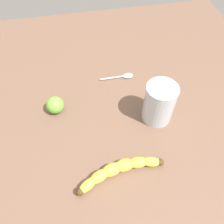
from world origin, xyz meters
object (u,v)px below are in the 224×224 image
at_px(smoothie_glass, 159,104).
at_px(teaspoon, 126,76).
at_px(lime_fruit, 55,105).
at_px(banana, 119,170).

relative_size(smoothie_glass, teaspoon, 1.06).
height_order(smoothie_glass, lime_fruit, smoothie_glass).
relative_size(banana, teaspoon, 1.94).
bearing_deg(teaspoon, lime_fruit, -157.23).
bearing_deg(teaspoon, smoothie_glass, -75.45).
xyz_separation_m(lime_fruit, teaspoon, (-0.23, -0.10, -0.02)).
bearing_deg(lime_fruit, banana, 121.69).
xyz_separation_m(banana, teaspoon, (-0.10, -0.32, -0.01)).
bearing_deg(lime_fruit, teaspoon, -157.21).
bearing_deg(lime_fruit, smoothie_glass, 164.14).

